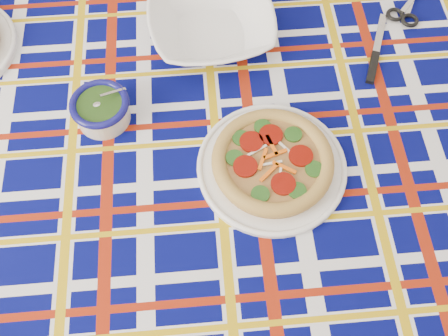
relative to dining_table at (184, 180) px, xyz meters
name	(u,v)px	position (x,y,z in m)	size (l,w,h in m)	color
floor	(72,291)	(-0.43, 0.09, -0.69)	(4.00, 4.00, 0.00)	#9D7751
dining_table	(184,180)	(0.00, 0.00, 0.00)	(1.87, 1.46, 0.77)	brown
tablecloth	(183,175)	(0.00, 0.00, 0.03)	(1.67, 1.06, 0.11)	#04074F
main_focaccia_plate	(273,162)	(0.17, -0.08, 0.11)	(0.32, 0.32, 0.06)	olive
pesto_bowl	(101,108)	(-0.12, 0.17, 0.12)	(0.13, 0.13, 0.08)	black
serving_bowl	(211,25)	(0.19, 0.31, 0.12)	(0.30, 0.30, 0.07)	white
table_knife	(379,35)	(0.57, 0.15, 0.08)	(0.24, 0.02, 0.01)	silver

